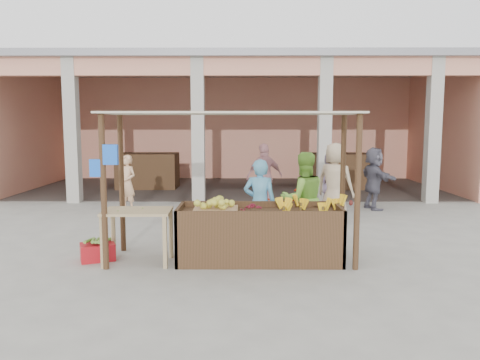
{
  "coord_description": "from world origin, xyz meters",
  "views": [
    {
      "loc": [
        0.23,
        -7.36,
        2.21
      ],
      "look_at": [
        0.18,
        1.2,
        1.17
      ],
      "focal_mm": 35.0,
      "sensor_mm": 36.0,
      "label": 1
    }
  ],
  "objects_px": {
    "fruit_stall": "(259,236)",
    "vendor_blue": "(260,201)",
    "side_table": "(138,219)",
    "motorcycle": "(274,208)",
    "red_crate": "(98,252)",
    "vendor_green": "(303,197)"
  },
  "relations": [
    {
      "from": "fruit_stall",
      "to": "side_table",
      "type": "xyz_separation_m",
      "value": [
        -1.93,
        -0.12,
        0.31
      ]
    },
    {
      "from": "vendor_blue",
      "to": "fruit_stall",
      "type": "bearing_deg",
      "value": 96.66
    },
    {
      "from": "red_crate",
      "to": "vendor_blue",
      "type": "relative_size",
      "value": 0.31
    },
    {
      "from": "side_table",
      "to": "vendor_blue",
      "type": "xyz_separation_m",
      "value": [
        1.96,
        0.92,
        0.14
      ]
    },
    {
      "from": "fruit_stall",
      "to": "side_table",
      "type": "relative_size",
      "value": 2.42
    },
    {
      "from": "side_table",
      "to": "motorcycle",
      "type": "distance_m",
      "value": 3.19
    },
    {
      "from": "vendor_blue",
      "to": "side_table",
      "type": "bearing_deg",
      "value": 34.4
    },
    {
      "from": "vendor_blue",
      "to": "vendor_green",
      "type": "relative_size",
      "value": 0.95
    },
    {
      "from": "side_table",
      "to": "vendor_green",
      "type": "height_order",
      "value": "vendor_green"
    },
    {
      "from": "red_crate",
      "to": "fruit_stall",
      "type": "bearing_deg",
      "value": -22.61
    },
    {
      "from": "side_table",
      "to": "red_crate",
      "type": "xyz_separation_m",
      "value": [
        -0.69,
        0.14,
        -0.57
      ]
    },
    {
      "from": "vendor_green",
      "to": "motorcycle",
      "type": "height_order",
      "value": "vendor_green"
    },
    {
      "from": "vendor_green",
      "to": "motorcycle",
      "type": "xyz_separation_m",
      "value": [
        -0.44,
        1.08,
        -0.41
      ]
    },
    {
      "from": "side_table",
      "to": "vendor_green",
      "type": "bearing_deg",
      "value": 20.14
    },
    {
      "from": "side_table",
      "to": "vendor_blue",
      "type": "distance_m",
      "value": 2.17
    },
    {
      "from": "fruit_stall",
      "to": "motorcycle",
      "type": "distance_m",
      "value": 2.1
    },
    {
      "from": "red_crate",
      "to": "vendor_blue",
      "type": "distance_m",
      "value": 2.86
    },
    {
      "from": "fruit_stall",
      "to": "side_table",
      "type": "distance_m",
      "value": 1.96
    },
    {
      "from": "side_table",
      "to": "red_crate",
      "type": "bearing_deg",
      "value": 167.3
    },
    {
      "from": "fruit_stall",
      "to": "vendor_blue",
      "type": "bearing_deg",
      "value": 87.42
    },
    {
      "from": "side_table",
      "to": "motorcycle",
      "type": "height_order",
      "value": "motorcycle"
    },
    {
      "from": "motorcycle",
      "to": "vendor_blue",
      "type": "bearing_deg",
      "value": -178.13
    }
  ]
}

